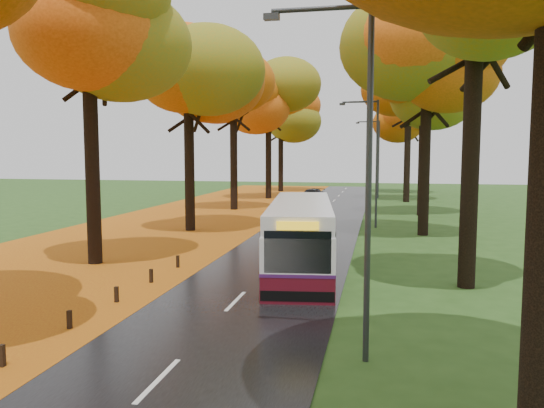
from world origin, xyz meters
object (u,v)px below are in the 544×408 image
(car_dark, at_px, (311,195))
(car_silver, at_px, (291,205))
(bus, at_px, (301,234))
(car_white, at_px, (292,206))
(streetlamp_near, at_px, (358,155))
(streetlamp_far, at_px, (376,153))
(streetlamp_mid, at_px, (373,153))

(car_dark, bearing_deg, car_silver, -75.89)
(bus, distance_m, car_silver, 18.77)
(car_white, bearing_deg, car_silver, 158.43)
(streetlamp_near, relative_size, car_dark, 2.00)
(streetlamp_near, height_order, streetlamp_far, same)
(bus, relative_size, car_white, 2.74)
(bus, xyz_separation_m, car_dark, (-3.46, 29.81, -0.85))
(streetlamp_near, distance_m, bus, 10.02)
(streetlamp_far, height_order, car_silver, streetlamp_far)
(bus, height_order, car_dark, bus)
(streetlamp_near, xyz_separation_m, car_dark, (-6.07, 38.93, -4.09))
(streetlamp_far, height_order, bus, streetlamp_far)
(streetlamp_near, height_order, bus, streetlamp_near)
(streetlamp_near, height_order, streetlamp_mid, same)
(streetlamp_mid, height_order, car_silver, streetlamp_mid)
(streetlamp_near, distance_m, car_silver, 28.49)
(car_white, distance_m, car_silver, 0.12)
(streetlamp_near, relative_size, bus, 0.75)
(bus, distance_m, car_dark, 30.02)
(streetlamp_far, relative_size, bus, 0.75)
(bus, bearing_deg, streetlamp_far, 78.46)
(car_silver, bearing_deg, car_white, -59.84)
(streetlamp_near, height_order, car_silver, streetlamp_near)
(car_white, relative_size, car_silver, 0.86)
(streetlamp_mid, distance_m, car_dark, 18.44)
(car_silver, bearing_deg, bus, -97.92)
(bus, xyz_separation_m, car_white, (-3.47, 18.36, -0.77))
(streetlamp_far, xyz_separation_m, car_white, (-6.08, -16.52, -4.01))
(streetlamp_near, bearing_deg, streetlamp_far, 90.00)
(car_silver, relative_size, car_dark, 1.13)
(streetlamp_far, relative_size, car_white, 2.06)
(streetlamp_far, bearing_deg, streetlamp_mid, -90.00)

